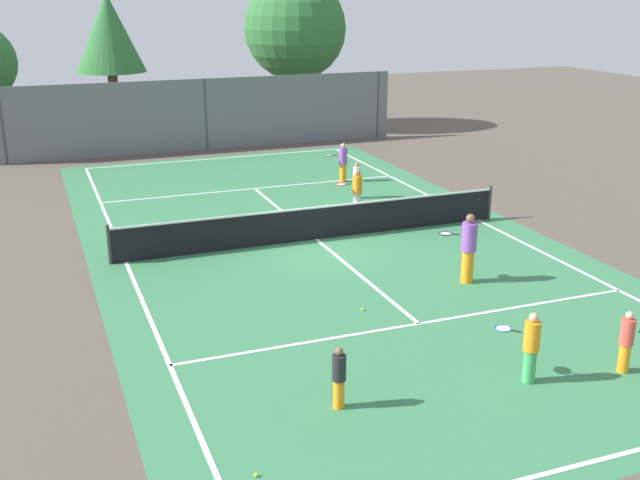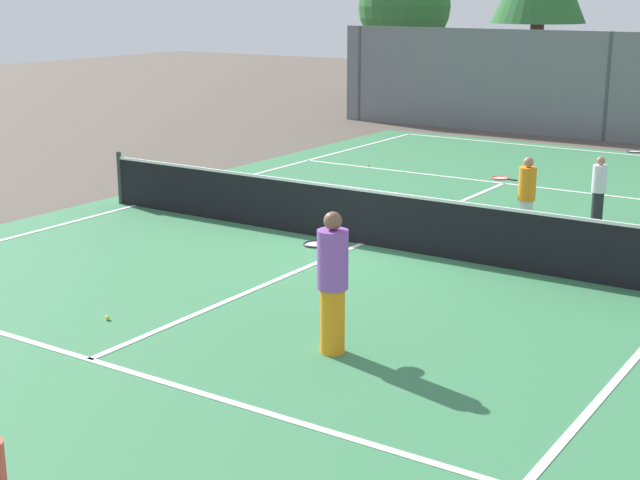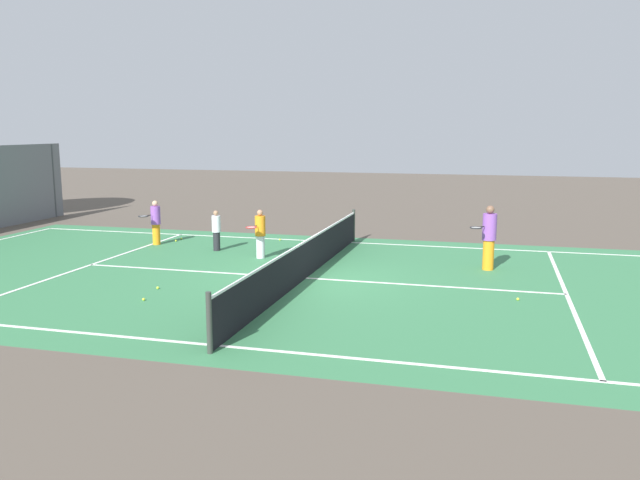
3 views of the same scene
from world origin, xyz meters
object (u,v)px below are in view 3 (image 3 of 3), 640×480
object	(u,v)px
player_0	(155,222)
tennis_ball_5	(518,299)
player_6	(216,230)
tennis_ball_6	(181,239)
player_4	(489,237)
tennis_ball_0	(280,240)
ball_crate	(282,267)
player_5	(260,233)
tennis_ball_1	(158,288)
tennis_ball_4	(176,241)
tennis_ball_2	(144,299)

from	to	relation	value
player_0	tennis_ball_5	bearing A→B (deg)	-110.42
tennis_ball_5	player_0	bearing A→B (deg)	69.58
player_6	tennis_ball_6	world-z (taller)	player_6
player_4	tennis_ball_0	xyz separation A→B (m)	(2.95, 7.04, -0.89)
tennis_ball_0	ball_crate	bearing A→B (deg)	-160.83
tennis_ball_0	tennis_ball_5	distance (m)	9.88
player_5	tennis_ball_5	distance (m)	7.98
player_0	tennis_ball_6	xyz separation A→B (m)	(1.13, -0.35, -0.74)
player_5	ball_crate	bearing A→B (deg)	-144.87
player_0	tennis_ball_1	size ratio (longest dim) A/B	22.50
ball_crate	tennis_ball_4	distance (m)	6.35
tennis_ball_0	tennis_ball_4	size ratio (longest dim) A/B	1.00
tennis_ball_4	player_5	bearing A→B (deg)	-116.90
tennis_ball_2	player_6	bearing A→B (deg)	8.50
tennis_ball_1	tennis_ball_4	size ratio (longest dim) A/B	1.00
tennis_ball_1	tennis_ball_4	bearing A→B (deg)	23.86
player_6	ball_crate	distance (m)	4.06
tennis_ball_1	player_5	bearing A→B (deg)	-14.36
tennis_ball_0	tennis_ball_4	distance (m)	3.59
tennis_ball_0	tennis_ball_5	xyz separation A→B (m)	(-6.12, -7.75, 0.00)
player_4	player_5	size ratio (longest dim) A/B	1.22
player_0	player_6	distance (m)	2.46
tennis_ball_2	tennis_ball_5	world-z (taller)	same
tennis_ball_4	tennis_ball_2	bearing A→B (deg)	-157.74
player_0	tennis_ball_0	bearing A→B (deg)	-64.05
ball_crate	tennis_ball_5	bearing A→B (deg)	-101.24
tennis_ball_0	tennis_ball_5	bearing A→B (deg)	-128.27
tennis_ball_1	player_0	bearing A→B (deg)	29.43
player_6	tennis_ball_2	distance (m)	6.16
player_0	player_5	distance (m)	4.36
tennis_ball_0	tennis_ball_4	bearing A→B (deg)	108.56
ball_crate	tennis_ball_6	distance (m)	6.63
tennis_ball_0	player_6	bearing A→B (deg)	149.50
player_0	tennis_ball_6	world-z (taller)	player_0
player_0	player_5	bearing A→B (deg)	-106.60
player_5	ball_crate	world-z (taller)	player_5
player_6	tennis_ball_4	size ratio (longest dim) A/B	19.57
tennis_ball_2	tennis_ball_4	xyz separation A→B (m)	(7.22, 2.95, 0.00)
player_4	tennis_ball_4	bearing A→B (deg)	80.15
player_6	tennis_ball_5	distance (m)	9.90
player_0	tennis_ball_6	size ratio (longest dim) A/B	22.50
tennis_ball_2	player_4	bearing A→B (deg)	-54.19
player_0	ball_crate	distance (m)	6.31
tennis_ball_1	tennis_ball_6	world-z (taller)	same
player_4	tennis_ball_6	distance (m)	10.73
player_0	ball_crate	bearing A→B (deg)	-119.42
tennis_ball_1	tennis_ball_5	world-z (taller)	same
player_4	tennis_ball_0	world-z (taller)	player_4
tennis_ball_0	tennis_ball_2	size ratio (longest dim) A/B	1.00
tennis_ball_0	tennis_ball_6	distance (m)	3.49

